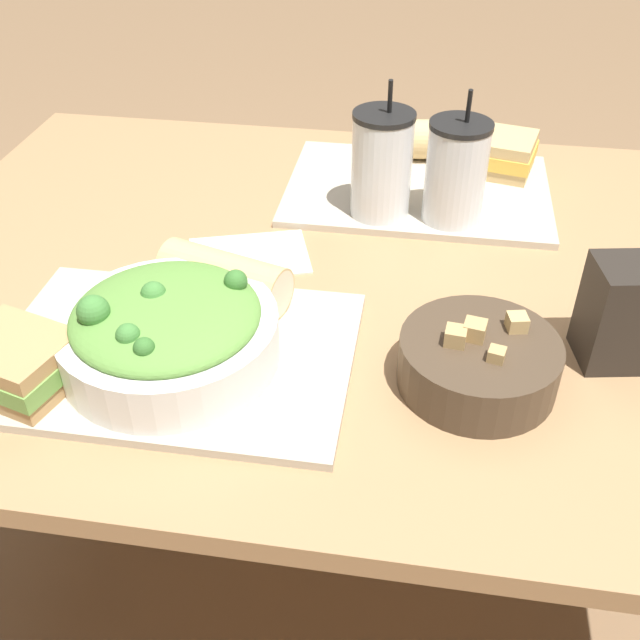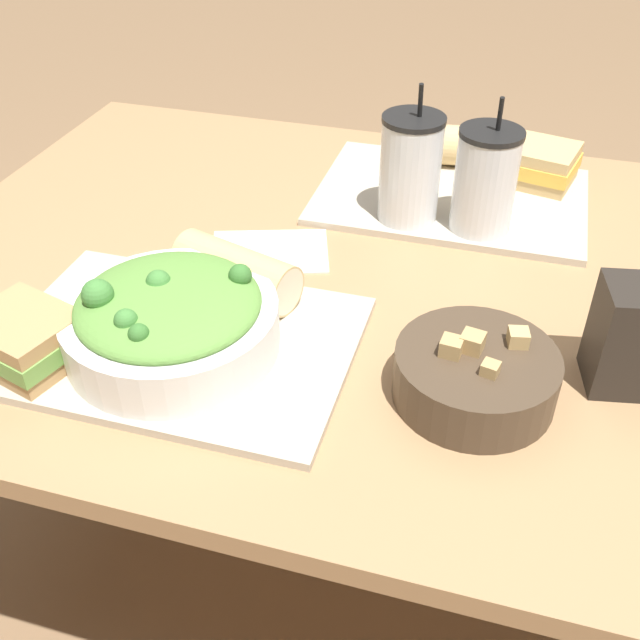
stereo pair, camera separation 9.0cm
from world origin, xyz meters
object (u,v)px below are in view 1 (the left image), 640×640
at_px(sandwich_far, 500,153).
at_px(baguette_near, 226,278).
at_px(baguette_far, 417,139).
at_px(chip_bag, 635,313).
at_px(salad_bowl, 168,330).
at_px(drink_cup_red, 456,175).
at_px(drink_cup_dark, 381,168).
at_px(soup_bowl, 478,361).
at_px(napkin_folded, 249,256).
at_px(sandwich_near, 18,363).

bearing_deg(sandwich_far, baguette_near, -116.30).
xyz_separation_m(baguette_far, chip_bag, (0.29, -0.51, 0.02)).
relative_size(salad_bowl, drink_cup_red, 1.25).
distance_m(baguette_near, drink_cup_dark, 0.33).
relative_size(soup_bowl, sandwich_far, 1.39).
relative_size(baguette_far, drink_cup_dark, 0.60).
bearing_deg(chip_bag, sandwich_far, 95.42).
relative_size(drink_cup_dark, chip_bag, 1.61).
bearing_deg(sandwich_far, drink_cup_dark, -123.33).
bearing_deg(napkin_folded, baguette_far, 57.57).
distance_m(soup_bowl, sandwich_near, 0.53).
distance_m(baguette_far, drink_cup_red, 0.23).
distance_m(sandwich_near, baguette_near, 0.28).
bearing_deg(baguette_far, sandwich_near, 140.95).
distance_m(baguette_near, baguette_far, 0.54).
height_order(baguette_near, drink_cup_red, drink_cup_red).
xyz_separation_m(soup_bowl, sandwich_near, (-0.53, -0.10, 0.01)).
bearing_deg(sandwich_far, salad_bowl, -111.93).
bearing_deg(sandwich_near, drink_cup_red, 60.38).
xyz_separation_m(sandwich_far, drink_cup_red, (-0.08, -0.19, 0.04)).
bearing_deg(baguette_near, drink_cup_red, -29.68).
xyz_separation_m(baguette_near, baguette_far, (0.23, 0.49, 0.00)).
xyz_separation_m(soup_bowl, sandwich_far, (0.04, 0.56, 0.01)).
xyz_separation_m(drink_cup_red, napkin_folded, (-0.30, -0.14, -0.09)).
bearing_deg(salad_bowl, sandwich_far, 55.23).
bearing_deg(sandwich_far, drink_cup_red, -100.36).
xyz_separation_m(drink_cup_dark, drink_cup_red, (0.11, 0.00, -0.00)).
bearing_deg(baguette_near, soup_bowl, -89.85).
height_order(baguette_near, baguette_far, same).
xyz_separation_m(sandwich_near, napkin_folded, (0.19, 0.33, -0.04)).
relative_size(soup_bowl, sandwich_near, 1.26).
distance_m(sandwich_far, chip_bag, 0.50).
height_order(soup_bowl, drink_cup_red, drink_cup_red).
bearing_deg(napkin_folded, sandwich_far, 41.33).
xyz_separation_m(sandwich_far, drink_cup_dark, (-0.19, -0.19, 0.05)).
bearing_deg(drink_cup_red, baguette_near, -137.11).
distance_m(baguette_near, drink_cup_red, 0.40).
xyz_separation_m(drink_cup_red, chip_bag, (0.22, -0.30, -0.02)).
bearing_deg(salad_bowl, chip_bag, 10.94).
height_order(sandwich_far, chip_bag, chip_bag).
bearing_deg(napkin_folded, sandwich_near, -120.13).
bearing_deg(drink_cup_red, sandwich_near, -135.76).
distance_m(sandwich_near, drink_cup_red, 0.68).
bearing_deg(soup_bowl, chip_bag, 23.35).
height_order(sandwich_far, drink_cup_dark, drink_cup_dark).
relative_size(baguette_far, drink_cup_red, 0.62).
bearing_deg(drink_cup_red, napkin_folded, -154.03).
bearing_deg(salad_bowl, napkin_folded, 82.48).
relative_size(soup_bowl, baguette_far, 1.44).
distance_m(soup_bowl, chip_bag, 0.20).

